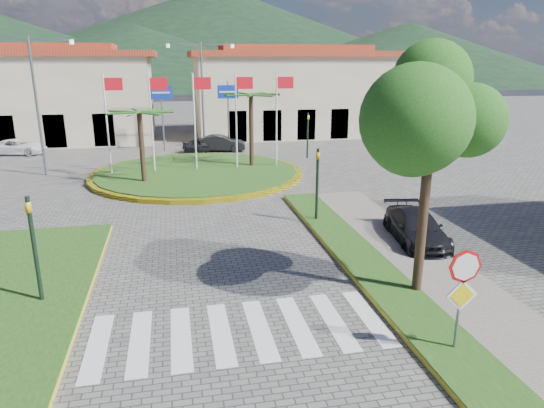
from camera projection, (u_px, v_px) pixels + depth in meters
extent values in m
cube|color=gray|center=(495.00, 345.00, 11.64)|extent=(4.00, 28.00, 0.15)
cube|color=#1F4212|center=(450.00, 351.00, 11.41)|extent=(1.60, 28.00, 0.18)
cube|color=silver|center=(237.00, 331.00, 12.39)|extent=(8.00, 3.00, 0.01)
cylinder|color=yellow|center=(197.00, 174.00, 29.27)|extent=(12.70, 12.70, 0.24)
cylinder|color=#1F4212|center=(197.00, 173.00, 29.26)|extent=(12.00, 12.00, 0.30)
cylinder|color=black|center=(142.00, 150.00, 26.27)|extent=(0.28, 0.28, 4.05)
cylinder|color=black|center=(251.00, 133.00, 30.25)|extent=(0.28, 0.28, 4.68)
cylinder|color=silver|center=(107.00, 127.00, 27.96)|extent=(0.10, 0.10, 6.00)
cube|color=red|center=(113.00, 84.00, 27.39)|extent=(1.00, 0.03, 0.70)
cylinder|color=silver|center=(152.00, 126.00, 28.44)|extent=(0.10, 0.10, 6.00)
cube|color=red|center=(159.00, 84.00, 27.87)|extent=(1.00, 0.03, 0.70)
cylinder|color=silver|center=(195.00, 125.00, 28.92)|extent=(0.10, 0.10, 6.00)
cube|color=red|center=(202.00, 83.00, 28.35)|extent=(1.00, 0.03, 0.70)
cylinder|color=silver|center=(236.00, 124.00, 29.41)|extent=(0.10, 0.10, 6.00)
cube|color=red|center=(245.00, 83.00, 28.83)|extent=(1.00, 0.03, 0.70)
cylinder|color=silver|center=(276.00, 123.00, 29.89)|extent=(0.10, 0.10, 6.00)
cube|color=red|center=(285.00, 83.00, 29.31)|extent=(1.00, 0.03, 0.70)
cylinder|color=slate|center=(459.00, 306.00, 11.10)|extent=(0.07, 0.07, 2.50)
cylinder|color=red|center=(465.00, 267.00, 10.77)|extent=(0.80, 0.03, 0.80)
cube|color=yellow|center=(462.00, 295.00, 10.96)|extent=(0.78, 0.03, 0.78)
cylinder|color=black|center=(422.00, 224.00, 13.76)|extent=(0.28, 0.28, 4.40)
ellipsoid|color=#1B5015|center=(432.00, 117.00, 12.92)|extent=(3.60, 3.60, 3.20)
cylinder|color=black|center=(35.00, 252.00, 13.28)|extent=(0.12, 0.12, 3.20)
imported|color=gold|center=(30.00, 218.00, 13.00)|extent=(0.15, 0.18, 0.90)
cylinder|color=black|center=(317.00, 186.00, 20.32)|extent=(0.12, 0.12, 3.20)
imported|color=gold|center=(318.00, 163.00, 20.04)|extent=(0.15, 0.18, 0.90)
cylinder|color=black|center=(308.00, 136.00, 34.15)|extent=(0.12, 0.12, 3.20)
imported|color=gold|center=(308.00, 121.00, 33.87)|extent=(0.18, 0.15, 0.90)
cylinder|color=slate|center=(163.00, 117.00, 36.64)|extent=(0.12, 0.12, 5.20)
cube|color=#102EB0|center=(161.00, 93.00, 36.07)|extent=(1.60, 0.05, 1.00)
cylinder|color=slate|center=(228.00, 115.00, 37.60)|extent=(0.12, 0.12, 5.20)
cube|color=#102EB0|center=(228.00, 92.00, 37.04)|extent=(1.60, 0.05, 1.00)
cylinder|color=slate|center=(203.00, 98.00, 35.88)|extent=(0.16, 0.16, 8.00)
cube|color=slate|center=(184.00, 44.00, 34.58)|extent=(2.40, 0.08, 0.08)
cube|color=slate|center=(217.00, 45.00, 35.04)|extent=(2.40, 0.08, 0.08)
cylinder|color=slate|center=(37.00, 108.00, 28.32)|extent=(0.16, 0.16, 8.00)
cube|color=slate|center=(5.00, 40.00, 27.01)|extent=(2.40, 0.08, 0.08)
cube|color=slate|center=(51.00, 40.00, 27.47)|extent=(2.40, 0.08, 0.08)
cube|color=#BCAD8E|center=(17.00, 100.00, 40.65)|extent=(22.00, 9.00, 7.00)
cube|color=maroon|center=(10.00, 54.00, 39.59)|extent=(23.32, 9.54, 0.50)
cube|color=maroon|center=(9.00, 47.00, 39.45)|extent=(16.50, 4.95, 0.60)
cube|color=#BCAD8E|center=(294.00, 96.00, 45.27)|extent=(18.00, 9.00, 7.00)
cube|color=maroon|center=(295.00, 54.00, 44.21)|extent=(19.08, 9.54, 0.50)
cube|color=maroon|center=(295.00, 49.00, 44.07)|extent=(13.50, 4.95, 0.60)
cone|color=black|center=(218.00, 35.00, 157.62)|extent=(180.00, 180.00, 30.00)
cone|color=black|center=(409.00, 53.00, 146.42)|extent=(120.00, 120.00, 18.00)
cone|color=black|center=(135.00, 56.00, 126.60)|extent=(110.00, 110.00, 16.00)
imported|color=white|center=(18.00, 147.00, 35.81)|extent=(4.30, 2.54, 1.12)
imported|color=black|center=(203.00, 145.00, 36.85)|extent=(3.28, 1.71, 1.06)
imported|color=black|center=(221.00, 143.00, 37.07)|extent=(3.92, 1.87, 1.24)
imported|color=black|center=(416.00, 228.00, 18.30)|extent=(2.31, 4.36, 1.20)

